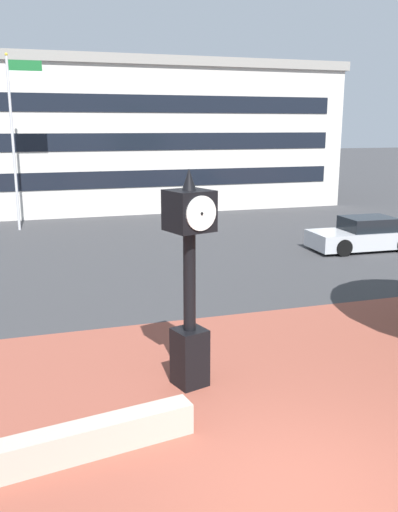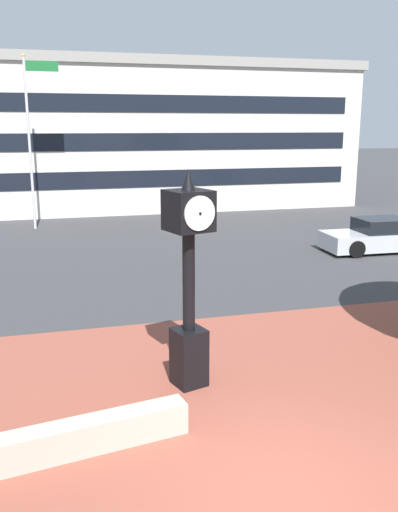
{
  "view_description": "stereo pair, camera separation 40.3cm",
  "coord_description": "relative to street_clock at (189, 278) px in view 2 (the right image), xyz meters",
  "views": [
    {
      "loc": [
        -3.1,
        -5.72,
        4.73
      ],
      "look_at": [
        -0.19,
        3.61,
        2.4
      ],
      "focal_mm": 38.42,
      "sensor_mm": 36.0,
      "label": 1
    },
    {
      "loc": [
        -2.71,
        -5.83,
        4.73
      ],
      "look_at": [
        -0.19,
        3.61,
        2.4
      ],
      "focal_mm": 38.42,
      "sensor_mm": 36.0,
      "label": 2
    }
  ],
  "objects": [
    {
      "name": "planter_wall",
      "position": [
        -2.03,
        -1.72,
        -1.83
      ],
      "size": [
        3.22,
        0.94,
        0.5
      ],
      "primitive_type": "cube",
      "rotation": [
        0.0,
        0.0,
        0.17
      ],
      "color": "#ADA393",
      "rests_on": "ground"
    },
    {
      "name": "street_clock",
      "position": [
        0.0,
        0.0,
        0.0
      ],
      "size": [
        0.89,
        0.91,
        4.02
      ],
      "rotation": [
        0.0,
        0.0,
        0.3
      ],
      "color": "black",
      "rests_on": "ground"
    },
    {
      "name": "car_street_mid",
      "position": [
        9.75,
        9.03,
        -1.51
      ],
      "size": [
        4.2,
        1.96,
        1.28
      ],
      "rotation": [
        0.0,
        0.0,
        1.54
      ],
      "color": "#B7BABF",
      "rests_on": "ground"
    },
    {
      "name": "plaza_brick_paving",
      "position": [
        0.45,
        -1.97,
        -2.07
      ],
      "size": [
        44.0,
        10.75,
        0.01
      ],
      "primitive_type": "cube",
      "color": "brown",
      "rests_on": "ground"
    },
    {
      "name": "civic_building",
      "position": [
        4.68,
        27.68,
        2.09
      ],
      "size": [
        21.69,
        15.43,
        8.32
      ],
      "color": "beige",
      "rests_on": "ground"
    },
    {
      "name": "ground_plane",
      "position": [
        0.45,
        -3.34,
        -2.08
      ],
      "size": [
        200.0,
        200.0,
        0.0
      ],
      "primitive_type": "plane",
      "color": "#38383A"
    },
    {
      "name": "flagpole_secondary",
      "position": [
        -3.0,
        17.41,
        2.53
      ],
      "size": [
        1.54,
        0.14,
        7.82
      ],
      "color": "silver",
      "rests_on": "ground"
    }
  ]
}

